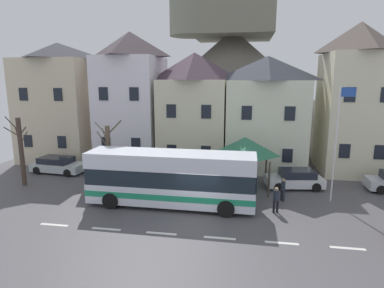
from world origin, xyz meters
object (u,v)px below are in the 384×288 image
(bus_shelter, at_px, (245,147))
(townhouse_00, at_px, (61,102))
(parked_car_03, at_px, (117,169))
(pedestrian_01, at_px, (250,184))
(townhouse_03, at_px, (266,114))
(townhouse_02, at_px, (194,110))
(townhouse_01, at_px, (132,99))
(townhouse_04, at_px, (355,100))
(parked_car_01, at_px, (295,179))
(public_bench, at_px, (217,173))
(flagpole, at_px, (338,137))
(transit_bus, at_px, (171,179))
(bare_tree_00, at_px, (21,151))
(parked_car_00, at_px, (58,165))
(bare_tree_01, at_px, (109,157))
(pedestrian_02, at_px, (276,198))
(pedestrian_00, at_px, (283,190))
(hilltop_castle, at_px, (231,79))

(bus_shelter, bearing_deg, townhouse_00, 161.32)
(parked_car_03, bearing_deg, pedestrian_01, -20.91)
(townhouse_03, height_order, pedestrian_01, townhouse_03)
(townhouse_02, distance_m, pedestrian_01, 10.25)
(townhouse_01, bearing_deg, townhouse_04, -0.64)
(townhouse_02, height_order, parked_car_03, townhouse_02)
(townhouse_00, bearing_deg, parked_car_01, -14.39)
(public_bench, xyz_separation_m, flagpole, (7.74, -3.55, 3.77))
(transit_bus, relative_size, bare_tree_00, 1.99)
(parked_car_00, height_order, bare_tree_01, bare_tree_01)
(bus_shelter, distance_m, bare_tree_01, 9.67)
(bus_shelter, relative_size, bare_tree_00, 0.71)
(bus_shelter, relative_size, pedestrian_02, 2.36)
(bus_shelter, bearing_deg, townhouse_04, 33.18)
(parked_car_00, bearing_deg, flagpole, -3.52)
(bare_tree_00, bearing_deg, pedestrian_02, -6.79)
(townhouse_04, xyz_separation_m, parked_car_00, (-24.38, -4.50, -5.47))
(townhouse_00, bearing_deg, townhouse_04, -0.48)
(pedestrian_02, relative_size, public_bench, 0.90)
(townhouse_02, bearing_deg, bare_tree_00, -145.25)
(parked_car_00, bearing_deg, parked_car_01, 2.71)
(townhouse_03, relative_size, parked_car_01, 2.30)
(transit_bus, xyz_separation_m, pedestrian_00, (6.97, 1.91, -0.95))
(townhouse_02, height_order, townhouse_03, townhouse_02)
(pedestrian_00, distance_m, pedestrian_02, 2.11)
(pedestrian_00, bearing_deg, parked_car_00, 168.80)
(pedestrian_02, bearing_deg, bus_shelter, 113.58)
(hilltop_castle, height_order, parked_car_00, hilltop_castle)
(townhouse_01, relative_size, townhouse_04, 0.98)
(pedestrian_00, xyz_separation_m, bare_tree_00, (-18.72, 0.14, 1.86))
(public_bench, bearing_deg, bare_tree_01, -152.33)
(townhouse_01, distance_m, public_bench, 10.97)
(parked_car_00, bearing_deg, bare_tree_01, -24.27)
(bus_shelter, distance_m, pedestrian_02, 5.18)
(townhouse_00, bearing_deg, parked_car_03, -34.21)
(townhouse_04, height_order, transit_bus, townhouse_04)
(parked_car_00, relative_size, parked_car_03, 1.09)
(townhouse_02, xyz_separation_m, bus_shelter, (4.61, -5.88, -1.99))
(hilltop_castle, bearing_deg, bus_shelter, -84.62)
(townhouse_04, xyz_separation_m, pedestrian_00, (-6.31, -8.08, -5.37))
(townhouse_00, distance_m, hilltop_castle, 22.91)
(bus_shelter, height_order, flagpole, flagpole)
(parked_car_03, bearing_deg, pedestrian_02, -28.77)
(pedestrian_02, distance_m, bare_tree_00, 18.31)
(townhouse_03, xyz_separation_m, bare_tree_01, (-11.09, -7.68, -2.41))
(pedestrian_02, bearing_deg, townhouse_01, 140.33)
(bare_tree_00, bearing_deg, parked_car_00, 79.32)
(townhouse_00, distance_m, parked_car_01, 22.58)
(bare_tree_00, bearing_deg, parked_car_01, 7.67)
(pedestrian_00, bearing_deg, bare_tree_01, 179.39)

